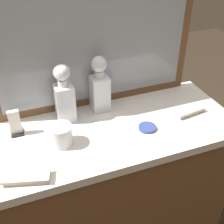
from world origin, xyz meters
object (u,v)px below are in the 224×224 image
silver_brush_far_right (26,177)px  crystal_decanter_left (65,98)px  porcelain_dish (147,128)px  napkin_holder (15,124)px  crystal_tumbler_right (61,136)px  silver_brush_rear (189,111)px  crystal_decanter_center (99,89)px

silver_brush_far_right → crystal_decanter_left: bearing=54.9°
porcelain_dish → napkin_holder: 0.53m
crystal_tumbler_right → napkin_holder: 0.20m
crystal_tumbler_right → porcelain_dish: crystal_tumbler_right is taller
silver_brush_far_right → silver_brush_rear: size_ratio=1.15×
crystal_tumbler_right → porcelain_dish: 0.35m
porcelain_dish → napkin_holder: napkin_holder is taller
silver_brush_far_right → napkin_holder: napkin_holder is taller
napkin_holder → crystal_tumbler_right: bearing=-39.1°
silver_brush_far_right → silver_brush_rear: same height
crystal_decanter_center → silver_brush_rear: crystal_decanter_center is taller
crystal_decanter_left → silver_brush_far_right: crystal_decanter_left is taller
silver_brush_far_right → porcelain_dish: 0.52m
crystal_decanter_left → crystal_decanter_center: (0.16, 0.02, -0.00)m
crystal_decanter_left → crystal_decanter_center: bearing=7.6°
crystal_tumbler_right → silver_brush_rear: size_ratio=0.60×
crystal_decanter_left → porcelain_dish: 0.36m
crystal_decanter_left → silver_brush_rear: size_ratio=1.74×
crystal_tumbler_right → napkin_holder: bearing=140.9°
crystal_tumbler_right → porcelain_dish: bearing=-5.4°
crystal_tumbler_right → porcelain_dish: (0.35, -0.03, -0.03)m
crystal_decanter_left → crystal_tumbler_right: (-0.06, -0.16, -0.07)m
crystal_decanter_left → silver_brush_far_right: (-0.21, -0.30, -0.09)m
crystal_tumbler_right → silver_brush_far_right: bearing=-137.3°
crystal_decanter_center → crystal_decanter_left: bearing=-172.4°
crystal_decanter_center → napkin_holder: (-0.37, -0.05, -0.06)m
silver_brush_far_right → silver_brush_rear: 0.74m
silver_brush_far_right → crystal_decanter_center: bearing=40.8°
crystal_decanter_center → silver_brush_far_right: (-0.37, -0.32, -0.09)m
porcelain_dish → silver_brush_rear: bearing=9.4°
crystal_decanter_left → crystal_decanter_center: crystal_decanter_left is taller
silver_brush_rear → crystal_decanter_center: bearing=154.1°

